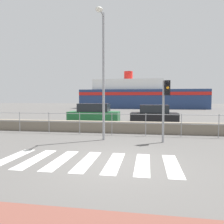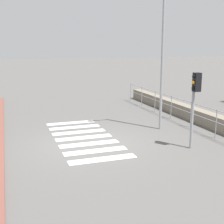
{
  "view_description": "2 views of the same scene",
  "coord_description": "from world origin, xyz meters",
  "px_view_note": "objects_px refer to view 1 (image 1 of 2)",
  "views": [
    {
      "loc": [
        1.03,
        -6.8,
        2.06
      ],
      "look_at": [
        -0.41,
        2.0,
        1.5
      ],
      "focal_mm": 35.0,
      "sensor_mm": 36.0,
      "label": 1
    },
    {
      "loc": [
        11.47,
        -2.98,
        3.84
      ],
      "look_at": [
        -0.13,
        1.0,
        1.2
      ],
      "focal_mm": 50.0,
      "sensor_mm": 36.0,
      "label": 2
    }
  ],
  "objects_px": {
    "traffic_light_far": "(166,97)",
    "parked_car_black": "(154,115)",
    "streetlamp": "(103,62)",
    "ferry_boat": "(140,96)",
    "parked_car_green": "(94,114)"
  },
  "relations": [
    {
      "from": "parked_car_green",
      "to": "traffic_light_far",
      "type": "bearing_deg",
      "value": -57.39
    },
    {
      "from": "traffic_light_far",
      "to": "ferry_boat",
      "type": "bearing_deg",
      "value": 93.92
    },
    {
      "from": "ferry_boat",
      "to": "parked_car_green",
      "type": "relative_size",
      "value": 5.57
    },
    {
      "from": "parked_car_black",
      "to": "parked_car_green",
      "type": "bearing_deg",
      "value": 180.0
    },
    {
      "from": "ferry_boat",
      "to": "traffic_light_far",
      "type": "bearing_deg",
      "value": -86.08
    },
    {
      "from": "traffic_light_far",
      "to": "parked_car_green",
      "type": "bearing_deg",
      "value": 122.61
    },
    {
      "from": "traffic_light_far",
      "to": "parked_car_black",
      "type": "bearing_deg",
      "value": 91.72
    },
    {
      "from": "parked_car_green",
      "to": "parked_car_black",
      "type": "bearing_deg",
      "value": -0.0
    },
    {
      "from": "parked_car_black",
      "to": "streetlamp",
      "type": "bearing_deg",
      "value": -107.22
    },
    {
      "from": "streetlamp",
      "to": "ferry_boat",
      "type": "height_order",
      "value": "ferry_boat"
    },
    {
      "from": "traffic_light_far",
      "to": "parked_car_black",
      "type": "xyz_separation_m",
      "value": [
        -0.26,
        8.69,
        -1.48
      ]
    },
    {
      "from": "streetlamp",
      "to": "parked_car_black",
      "type": "xyz_separation_m",
      "value": [
        2.7,
        8.7,
        -3.17
      ]
    },
    {
      "from": "traffic_light_far",
      "to": "parked_car_black",
      "type": "distance_m",
      "value": 8.82
    },
    {
      "from": "traffic_light_far",
      "to": "ferry_boat",
      "type": "height_order",
      "value": "ferry_boat"
    },
    {
      "from": "traffic_light_far",
      "to": "ferry_boat",
      "type": "xyz_separation_m",
      "value": [
        -2.47,
        35.98,
        0.4
      ]
    }
  ]
}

